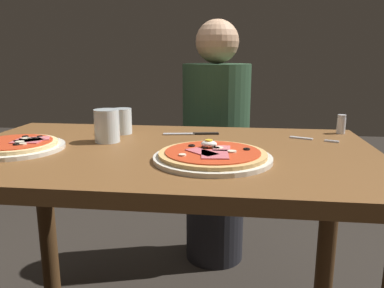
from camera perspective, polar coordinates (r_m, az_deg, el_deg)
The scene contains 9 objects.
dining_table at distance 1.18m, azimuth -4.17°, elevation -6.38°, with size 1.26×0.76×0.75m.
pizza_foreground at distance 1.01m, azimuth 3.07°, elevation -1.77°, with size 0.32×0.32×0.05m.
pizza_across_left at distance 1.24m, azimuth -24.82°, elevation -0.23°, with size 0.29×0.29×0.03m.
water_glass_near at distance 1.25m, azimuth -12.50°, elevation 2.33°, with size 0.08×0.08×0.10m.
water_glass_far at distance 1.38m, azimuth -10.27°, elevation 3.13°, with size 0.07×0.07×0.09m.
fork at distance 1.32m, azimuth 17.09°, elevation 0.72°, with size 0.15×0.07×0.00m.
knife at distance 1.35m, azimuth 0.45°, elevation 1.55°, with size 0.20×0.05×0.01m.
salt_shaker at distance 1.46m, azimuth 21.27°, elevation 2.74°, with size 0.03×0.03×0.07m.
diner_person at distance 1.88m, azimuth 3.53°, elevation -1.09°, with size 0.32×0.32×1.18m.
Camera 1 is at (0.22, -1.09, 1.02)m, focal length 35.93 mm.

